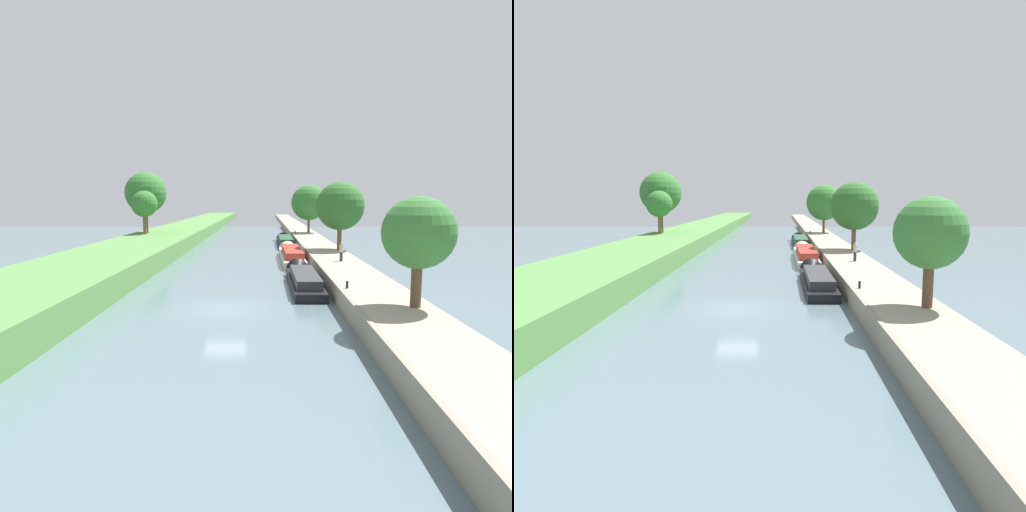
% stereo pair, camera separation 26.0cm
% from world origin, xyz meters
% --- Properties ---
extents(ground_plane, '(160.00, 160.00, 0.00)m').
position_xyz_m(ground_plane, '(0.00, 0.00, 0.00)').
color(ground_plane, slate).
extents(left_grassy_bank, '(8.86, 260.00, 1.84)m').
position_xyz_m(left_grassy_bank, '(-11.53, 0.00, 0.92)').
color(left_grassy_bank, '#518442').
rests_on(left_grassy_bank, ground_plane).
extents(right_towpath, '(3.94, 260.00, 1.17)m').
position_xyz_m(right_towpath, '(9.07, 0.00, 0.58)').
color(right_towpath, '#9E937F').
rests_on(right_towpath, ground_plane).
extents(stone_quay, '(0.25, 260.00, 1.22)m').
position_xyz_m(stone_quay, '(6.97, 0.00, 0.61)').
color(stone_quay, gray).
rests_on(stone_quay, ground_plane).
extents(narrowboat_black, '(2.11, 12.09, 2.01)m').
position_xyz_m(narrowboat_black, '(5.37, 7.57, 0.49)').
color(narrowboat_black, black).
rests_on(narrowboat_black, ground_plane).
extents(narrowboat_cream, '(2.15, 14.77, 2.11)m').
position_xyz_m(narrowboat_cream, '(5.34, 21.58, 0.60)').
color(narrowboat_cream, beige).
rests_on(narrowboat_cream, ground_plane).
extents(narrowboat_navy, '(2.14, 14.34, 2.05)m').
position_xyz_m(narrowboat_navy, '(5.48, 37.54, 0.52)').
color(narrowboat_navy, '#141E42').
rests_on(narrowboat_navy, ground_plane).
extents(tree_rightbank_near, '(3.60, 3.60, 5.55)m').
position_xyz_m(tree_rightbank_near, '(9.93, -4.19, 4.88)').
color(tree_rightbank_near, brown).
rests_on(tree_rightbank_near, right_towpath).
extents(tree_rightbank_midnear, '(5.13, 5.13, 7.22)m').
position_xyz_m(tree_rightbank_midnear, '(10.50, 21.47, 5.80)').
color(tree_rightbank_midnear, brown).
rests_on(tree_rightbank_midnear, right_towpath).
extents(tree_rightbank_midfar, '(5.68, 5.68, 7.67)m').
position_xyz_m(tree_rightbank_midfar, '(9.70, 45.77, 5.99)').
color(tree_rightbank_midfar, brown).
rests_on(tree_rightbank_midfar, right_towpath).
extents(tree_leftbank_downstream, '(5.85, 5.85, 8.54)m').
position_xyz_m(tree_leftbank_downstream, '(-14.32, 37.15, 7.44)').
color(tree_leftbank_downstream, brown).
rests_on(tree_leftbank_downstream, left_grassy_bank).
extents(tree_leftbank_upstream, '(3.57, 3.57, 5.86)m').
position_xyz_m(tree_leftbank_upstream, '(-13.73, 33.97, 5.87)').
color(tree_leftbank_upstream, brown).
rests_on(tree_leftbank_upstream, left_grassy_bank).
extents(person_walking, '(0.34, 0.34, 1.66)m').
position_xyz_m(person_walking, '(9.12, 12.40, 2.04)').
color(person_walking, '#282D42').
rests_on(person_walking, right_towpath).
extents(mooring_bollard_near, '(0.16, 0.16, 0.45)m').
position_xyz_m(mooring_bollard_near, '(7.40, 0.51, 1.39)').
color(mooring_bollard_near, black).
rests_on(mooring_bollard_near, right_towpath).
extents(mooring_bollard_far, '(0.16, 0.16, 0.45)m').
position_xyz_m(mooring_bollard_far, '(7.40, 43.87, 1.39)').
color(mooring_bollard_far, black).
rests_on(mooring_bollard_far, right_towpath).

